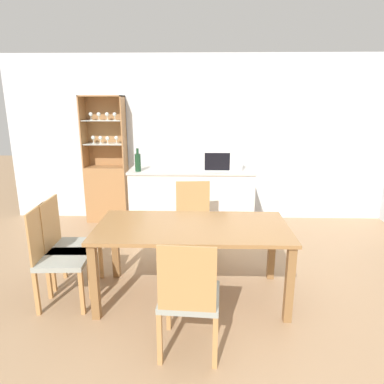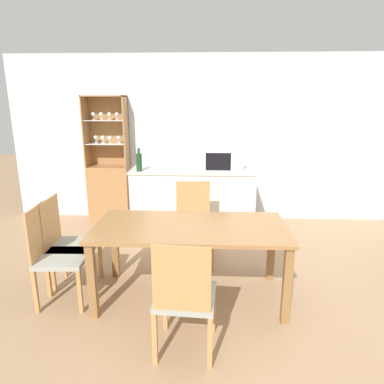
{
  "view_description": "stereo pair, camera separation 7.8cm",
  "coord_description": "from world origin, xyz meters",
  "px_view_note": "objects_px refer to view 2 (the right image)",
  "views": [
    {
      "loc": [
        -0.37,
        -2.77,
        1.86
      ],
      "look_at": [
        -0.47,
        1.07,
        0.84
      ],
      "focal_mm": 32.0,
      "sensor_mm": 36.0,
      "label": 1
    },
    {
      "loc": [
        -0.3,
        -2.77,
        1.86
      ],
      "look_at": [
        -0.47,
        1.07,
        0.84
      ],
      "focal_mm": 32.0,
      "sensor_mm": 36.0,
      "label": 2
    }
  ],
  "objects_px": {
    "display_cabinet": "(110,183)",
    "wine_bottle": "(139,162)",
    "dining_chair_head_near": "(185,297)",
    "dining_chair_head_far": "(193,224)",
    "microwave": "(223,160)",
    "dining_chair_side_left_near": "(57,255)",
    "dining_table": "(190,235)",
    "dining_chair_side_left_far": "(68,244)"
  },
  "relations": [
    {
      "from": "dining_table",
      "to": "dining_chair_head_far",
      "type": "xyz_separation_m",
      "value": [
        -0.0,
        0.78,
        -0.17
      ]
    },
    {
      "from": "dining_table",
      "to": "wine_bottle",
      "type": "bearing_deg",
      "value": 116.9
    },
    {
      "from": "dining_table",
      "to": "dining_chair_head_near",
      "type": "height_order",
      "value": "dining_chair_head_near"
    },
    {
      "from": "dining_chair_head_far",
      "to": "dining_chair_side_left_far",
      "type": "bearing_deg",
      "value": 23.35
    },
    {
      "from": "dining_chair_side_left_far",
      "to": "dining_chair_side_left_near",
      "type": "relative_size",
      "value": 1.0
    },
    {
      "from": "display_cabinet",
      "to": "dining_table",
      "type": "relative_size",
      "value": 1.08
    },
    {
      "from": "wine_bottle",
      "to": "dining_chair_head_near",
      "type": "bearing_deg",
      "value": -71.53
    },
    {
      "from": "dining_chair_side_left_near",
      "to": "dining_chair_side_left_far",
      "type": "bearing_deg",
      "value": 177.02
    },
    {
      "from": "dining_chair_side_left_near",
      "to": "display_cabinet",
      "type": "bearing_deg",
      "value": -179.05
    },
    {
      "from": "display_cabinet",
      "to": "dining_table",
      "type": "distance_m",
      "value": 2.62
    },
    {
      "from": "dining_chair_side_left_far",
      "to": "dining_chair_head_near",
      "type": "relative_size",
      "value": 1.0
    },
    {
      "from": "dining_table",
      "to": "dining_chair_head_near",
      "type": "xyz_separation_m",
      "value": [
        -0.0,
        -0.78,
        -0.17
      ]
    },
    {
      "from": "dining_table",
      "to": "dining_chair_head_far",
      "type": "relative_size",
      "value": 1.9
    },
    {
      "from": "dining_chair_side_left_near",
      "to": "wine_bottle",
      "type": "height_order",
      "value": "wine_bottle"
    },
    {
      "from": "dining_chair_head_near",
      "to": "microwave",
      "type": "relative_size",
      "value": 1.8
    },
    {
      "from": "display_cabinet",
      "to": "dining_chair_side_left_far",
      "type": "xyz_separation_m",
      "value": [
        0.16,
        -2.09,
        -0.13
      ]
    },
    {
      "from": "dining_chair_side_left_near",
      "to": "dining_chair_head_far",
      "type": "distance_m",
      "value": 1.53
    },
    {
      "from": "dining_chair_head_far",
      "to": "wine_bottle",
      "type": "relative_size",
      "value": 3.03
    },
    {
      "from": "dining_table",
      "to": "wine_bottle",
      "type": "height_order",
      "value": "wine_bottle"
    },
    {
      "from": "dining_chair_side_left_near",
      "to": "dining_chair_head_far",
      "type": "bearing_deg",
      "value": 123.38
    },
    {
      "from": "display_cabinet",
      "to": "dining_chair_side_left_far",
      "type": "distance_m",
      "value": 2.1
    },
    {
      "from": "display_cabinet",
      "to": "dining_chair_head_near",
      "type": "relative_size",
      "value": 2.06
    },
    {
      "from": "dining_chair_side_left_far",
      "to": "microwave",
      "type": "distance_m",
      "value": 2.32
    },
    {
      "from": "display_cabinet",
      "to": "wine_bottle",
      "type": "height_order",
      "value": "display_cabinet"
    },
    {
      "from": "dining_chair_head_far",
      "to": "microwave",
      "type": "height_order",
      "value": "microwave"
    },
    {
      "from": "dining_table",
      "to": "wine_bottle",
      "type": "distance_m",
      "value": 1.75
    },
    {
      "from": "dining_chair_side_left_far",
      "to": "dining_chair_head_far",
      "type": "relative_size",
      "value": 1.0
    },
    {
      "from": "dining_chair_head_far",
      "to": "dining_chair_head_near",
      "type": "bearing_deg",
      "value": 85.72
    },
    {
      "from": "dining_table",
      "to": "dining_chair_side_left_near",
      "type": "xyz_separation_m",
      "value": [
        -1.24,
        -0.13,
        -0.17
      ]
    },
    {
      "from": "dining_chair_head_far",
      "to": "wine_bottle",
      "type": "distance_m",
      "value": 1.22
    },
    {
      "from": "wine_bottle",
      "to": "dining_table",
      "type": "bearing_deg",
      "value": -63.1
    },
    {
      "from": "dining_chair_side_left_far",
      "to": "wine_bottle",
      "type": "xyz_separation_m",
      "value": [
        0.47,
        1.39,
        0.6
      ]
    },
    {
      "from": "dining_chair_head_near",
      "to": "dining_chair_head_far",
      "type": "bearing_deg",
      "value": 93.98
    },
    {
      "from": "dining_chair_side_left_near",
      "to": "microwave",
      "type": "height_order",
      "value": "microwave"
    },
    {
      "from": "dining_table",
      "to": "dining_chair_side_left_far",
      "type": "distance_m",
      "value": 1.26
    },
    {
      "from": "dining_table",
      "to": "dining_chair_side_left_near",
      "type": "bearing_deg",
      "value": -173.85
    },
    {
      "from": "dining_table",
      "to": "dining_chair_head_near",
      "type": "bearing_deg",
      "value": -90.26
    },
    {
      "from": "dining_chair_side_left_near",
      "to": "microwave",
      "type": "relative_size",
      "value": 1.8
    },
    {
      "from": "display_cabinet",
      "to": "dining_chair_side_left_far",
      "type": "relative_size",
      "value": 2.06
    },
    {
      "from": "dining_table",
      "to": "dining_chair_side_left_near",
      "type": "relative_size",
      "value": 1.9
    },
    {
      "from": "dining_chair_side_left_far",
      "to": "dining_chair_head_near",
      "type": "xyz_separation_m",
      "value": [
        1.23,
        -0.9,
        0.0
      ]
    },
    {
      "from": "microwave",
      "to": "wine_bottle",
      "type": "bearing_deg",
      "value": -171.5
    }
  ]
}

